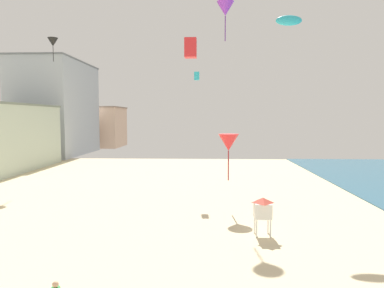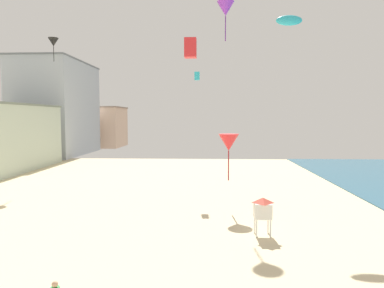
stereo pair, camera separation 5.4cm
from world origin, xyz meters
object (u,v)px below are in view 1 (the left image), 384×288
at_px(kite_black_delta_2, 53,42).
at_px(lifeguard_stand, 263,208).
at_px(kite_cyan_parafoil, 289,20).
at_px(kite_purple_delta, 225,9).
at_px(kite_red_box, 191,48).
at_px(kite_cyan_box, 197,76).
at_px(kite_red_delta, 229,143).

bearing_deg(kite_black_delta_2, lifeguard_stand, -42.71).
xyz_separation_m(lifeguard_stand, kite_cyan_parafoil, (3.20, 7.69, 14.14)).
height_order(kite_purple_delta, kite_cyan_parafoil, kite_purple_delta).
distance_m(lifeguard_stand, kite_black_delta_2, 35.15).
distance_m(kite_purple_delta, kite_red_box, 14.07).
bearing_deg(kite_cyan_box, kite_cyan_parafoil, -41.46).
xyz_separation_m(kite_cyan_parafoil, kite_cyan_box, (-7.99, 7.06, -3.78)).
xyz_separation_m(lifeguard_stand, kite_black_delta_2, (-23.19, 21.41, 15.46)).
bearing_deg(kite_cyan_box, kite_red_delta, -69.92).
relative_size(kite_purple_delta, kite_cyan_parafoil, 1.63).
bearing_deg(lifeguard_stand, kite_cyan_box, 90.64).
relative_size(kite_black_delta_2, kite_red_box, 2.65).
height_order(kite_cyan_box, kite_black_delta_2, kite_black_delta_2).
bearing_deg(kite_cyan_box, kite_red_box, -89.60).
bearing_deg(kite_red_box, kite_cyan_box, 90.40).
xyz_separation_m(kite_cyan_box, kite_red_box, (0.12, -16.77, -0.32)).
height_order(kite_black_delta_2, kite_red_box, kite_black_delta_2).
bearing_deg(kite_purple_delta, lifeguard_stand, -79.05).
xyz_separation_m(kite_red_delta, kite_black_delta_2, (-21.33, 14.68, 11.61)).
distance_m(kite_purple_delta, kite_black_delta_2, 23.85).
relative_size(kite_cyan_box, kite_black_delta_2, 0.29).
relative_size(kite_red_delta, kite_black_delta_2, 1.35).
height_order(kite_cyan_parafoil, kite_red_box, kite_cyan_parafoil).
bearing_deg(kite_red_delta, kite_cyan_parafoil, 10.71).
height_order(lifeguard_stand, kite_cyan_parafoil, kite_cyan_parafoil).
height_order(lifeguard_stand, kite_black_delta_2, kite_black_delta_2).
relative_size(kite_cyan_parafoil, kite_red_box, 1.99).
xyz_separation_m(kite_purple_delta, kite_black_delta_2, (-21.17, 10.96, -0.53)).
height_order(kite_purple_delta, kite_red_box, kite_purple_delta).
bearing_deg(kite_red_box, kite_black_delta_2, 128.32).
relative_size(lifeguard_stand, kite_cyan_box, 2.98).
bearing_deg(kite_black_delta_2, kite_red_box, -51.68).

